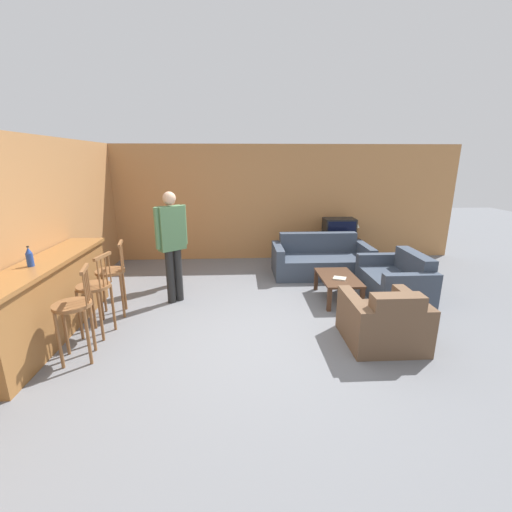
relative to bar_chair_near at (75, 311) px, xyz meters
name	(u,v)px	position (x,y,z in m)	size (l,w,h in m)	color
ground_plane	(267,334)	(2.24, 0.46, -0.61)	(24.00, 24.00, 0.00)	slate
wall_back	(254,203)	(2.24, 4.21, 0.69)	(9.40, 0.08, 2.60)	#B27A47
wall_left	(60,223)	(-0.94, 1.83, 0.69)	(0.08, 8.75, 2.60)	#B27A47
bar_counter	(49,299)	(-0.60, 0.60, -0.09)	(0.55, 2.71, 1.03)	brown
bar_chair_near	(75,311)	(0.00, 0.00, 0.00)	(0.50, 0.50, 1.12)	brown
bar_chair_mid	(95,292)	(0.00, 0.59, 0.00)	(0.49, 0.49, 1.12)	brown
bar_chair_far	(112,276)	(0.00, 1.21, 0.00)	(0.50, 0.50, 1.12)	brown
couch_far	(320,261)	(3.54, 2.93, -0.33)	(1.92, 0.96, 0.80)	#384251
armchair_near	(383,322)	(3.68, 0.17, -0.32)	(0.92, 0.91, 0.78)	brown
loveseat_right	(396,281)	(4.53, 1.67, -0.33)	(0.88, 1.32, 0.77)	#384251
coffee_table	(338,280)	(3.51, 1.60, -0.26)	(0.60, 0.99, 0.40)	#472D1E
tv_unit	(338,250)	(4.14, 3.81, -0.34)	(0.97, 0.48, 0.53)	#513823
tv	(339,229)	(4.14, 3.81, 0.16)	(0.68, 0.44, 0.46)	black
bottle	(30,257)	(-0.63, 0.41, 0.53)	(0.08, 0.08, 0.25)	#234293
book_on_table	(340,278)	(3.50, 1.49, -0.19)	(0.25, 0.23, 0.02)	#B7AD99
table_lamp	(354,223)	(4.48, 3.81, 0.27)	(0.25, 0.25, 0.47)	brown
person_by_window	(172,235)	(0.68, 2.44, 0.35)	(0.49, 0.27, 1.67)	#756B5B
person_by_counter	(172,241)	(0.82, 1.67, 0.42)	(0.44, 0.39, 1.80)	black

